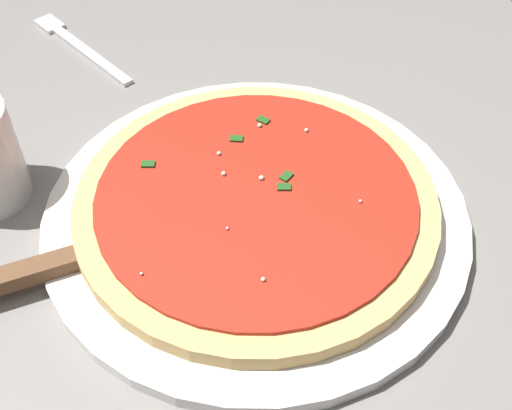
{
  "coord_description": "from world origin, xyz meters",
  "views": [
    {
      "loc": [
        -0.38,
        0.12,
        1.18
      ],
      "look_at": [
        -0.0,
        0.01,
        0.76
      ],
      "focal_mm": 45.89,
      "sensor_mm": 36.0,
      "label": 1
    }
  ],
  "objects_px": {
    "serving_plate": "(256,215)",
    "fork": "(77,45)",
    "pizza_server": "(59,265)",
    "pizza": "(256,202)"
  },
  "relations": [
    {
      "from": "serving_plate",
      "to": "fork",
      "type": "bearing_deg",
      "value": 21.14
    },
    {
      "from": "serving_plate",
      "to": "fork",
      "type": "relative_size",
      "value": 2.17
    },
    {
      "from": "serving_plate",
      "to": "fork",
      "type": "height_order",
      "value": "serving_plate"
    },
    {
      "from": "pizza_server",
      "to": "fork",
      "type": "bearing_deg",
      "value": -7.58
    },
    {
      "from": "pizza_server",
      "to": "pizza",
      "type": "bearing_deg",
      "value": -83.96
    },
    {
      "from": "pizza_server",
      "to": "fork",
      "type": "xyz_separation_m",
      "value": [
        0.35,
        -0.05,
        -0.02
      ]
    },
    {
      "from": "pizza_server",
      "to": "fork",
      "type": "relative_size",
      "value": 1.28
    },
    {
      "from": "pizza",
      "to": "pizza_server",
      "type": "xyz_separation_m",
      "value": [
        -0.02,
        0.17,
        -0.0
      ]
    },
    {
      "from": "serving_plate",
      "to": "pizza_server",
      "type": "relative_size",
      "value": 1.69
    },
    {
      "from": "serving_plate",
      "to": "pizza",
      "type": "distance_m",
      "value": 0.02
    }
  ]
}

